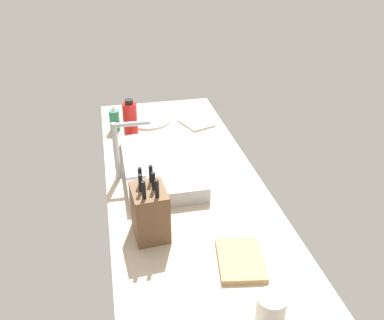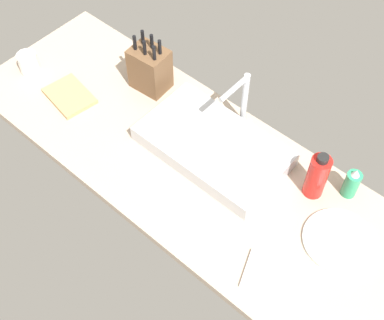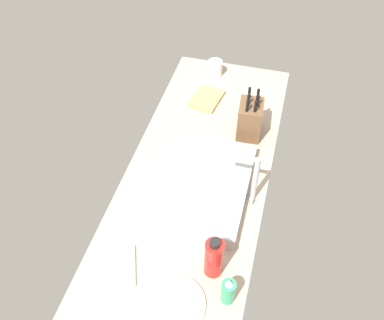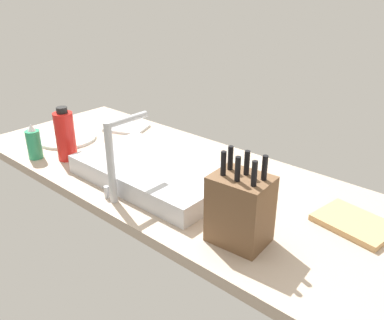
# 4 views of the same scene
# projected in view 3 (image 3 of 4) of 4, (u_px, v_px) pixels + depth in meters

# --- Properties ---
(countertop_slab) EXTENTS (1.83, 0.66, 0.04)m
(countertop_slab) POSITION_uv_depth(u_px,v_px,m) (197.00, 177.00, 2.05)
(countertop_slab) COLOR tan
(countertop_slab) RESTS_ON ground
(sink_basin) EXTENTS (0.55, 0.32, 0.06)m
(sink_basin) POSITION_uv_depth(u_px,v_px,m) (211.00, 186.00, 1.94)
(sink_basin) COLOR #B7BABF
(sink_basin) RESTS_ON countertop_slab
(faucet) EXTENTS (0.06, 0.16, 0.26)m
(faucet) POSITION_uv_depth(u_px,v_px,m) (251.00, 175.00, 1.82)
(faucet) COLOR #B7BABF
(faucet) RESTS_ON countertop_slab
(knife_block) EXTENTS (0.16, 0.13, 0.25)m
(knife_block) POSITION_uv_depth(u_px,v_px,m) (250.00, 119.00, 2.15)
(knife_block) COLOR brown
(knife_block) RESTS_ON countertop_slab
(cutting_board) EXTENTS (0.22, 0.18, 0.02)m
(cutting_board) POSITION_uv_depth(u_px,v_px,m) (206.00, 99.00, 2.40)
(cutting_board) COLOR tan
(cutting_board) RESTS_ON countertop_slab
(soap_bottle) EXTENTS (0.05, 0.05, 0.14)m
(soap_bottle) POSITION_uv_depth(u_px,v_px,m) (228.00, 291.00, 1.57)
(soap_bottle) COLOR #2D9966
(soap_bottle) RESTS_ON countertop_slab
(water_bottle) EXTENTS (0.07, 0.07, 0.21)m
(water_bottle) POSITION_uv_depth(u_px,v_px,m) (214.00, 257.00, 1.63)
(water_bottle) COLOR red
(water_bottle) RESTS_ON countertop_slab
(dinner_plate) EXTENTS (0.24, 0.24, 0.01)m
(dinner_plate) POSITION_uv_depth(u_px,v_px,m) (173.00, 304.00, 1.59)
(dinner_plate) COLOR silver
(dinner_plate) RESTS_ON countertop_slab
(dish_towel) EXTENTS (0.21, 0.19, 0.01)m
(dish_towel) POSITION_uv_depth(u_px,v_px,m) (118.00, 267.00, 1.70)
(dish_towel) COLOR white
(dish_towel) RESTS_ON countertop_slab
(coffee_mug) EXTENTS (0.08, 0.08, 0.09)m
(coffee_mug) POSITION_uv_depth(u_px,v_px,m) (215.00, 68.00, 2.53)
(coffee_mug) COLOR silver
(coffee_mug) RESTS_ON countertop_slab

